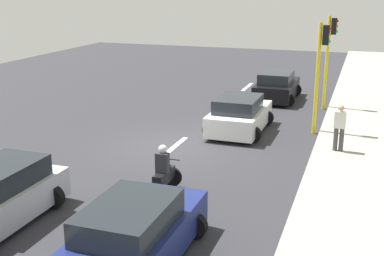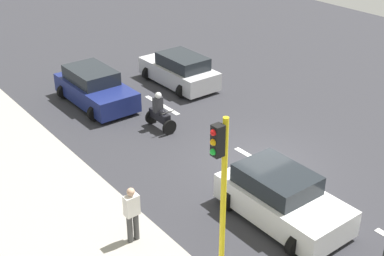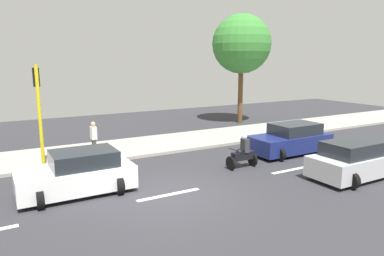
% 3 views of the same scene
% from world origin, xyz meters
% --- Properties ---
extents(ground_plane, '(40.00, 60.00, 0.10)m').
position_xyz_m(ground_plane, '(0.00, 0.00, -0.05)').
color(ground_plane, '#2D2D33').
extents(sidewalk, '(4.00, 60.00, 0.15)m').
position_xyz_m(sidewalk, '(7.00, 0.00, 0.07)').
color(sidewalk, '#9E998E').
rests_on(sidewalk, ground).
extents(lane_stripe_far_north, '(0.20, 2.40, 0.01)m').
position_xyz_m(lane_stripe_far_north, '(0.00, -12.00, 0.01)').
color(lane_stripe_far_north, white).
rests_on(lane_stripe_far_north, ground).
extents(lane_stripe_north, '(0.20, 2.40, 0.01)m').
position_xyz_m(lane_stripe_north, '(0.00, -6.00, 0.01)').
color(lane_stripe_north, white).
rests_on(lane_stripe_north, ground).
extents(lane_stripe_mid, '(0.20, 2.40, 0.01)m').
position_xyz_m(lane_stripe_mid, '(0.00, 0.00, 0.01)').
color(lane_stripe_mid, white).
rests_on(lane_stripe_mid, ground).
extents(car_silver, '(2.21, 4.14, 1.52)m').
position_xyz_m(car_silver, '(-1.99, -7.39, 0.71)').
color(car_silver, '#B7B7BC').
rests_on(car_silver, ground).
extents(car_white, '(2.36, 3.95, 1.52)m').
position_xyz_m(car_white, '(1.81, 2.71, 0.71)').
color(car_white, white).
rests_on(car_white, ground).
extents(car_dark_blue, '(2.31, 4.27, 1.52)m').
position_xyz_m(car_dark_blue, '(2.15, -7.93, 0.71)').
color(car_dark_blue, navy).
rests_on(car_dark_blue, ground).
extents(motorcycle, '(0.60, 1.30, 1.53)m').
position_xyz_m(motorcycle, '(1.30, -4.23, 0.64)').
color(motorcycle, black).
rests_on(motorcycle, ground).
extents(pedestrian_near_signal, '(0.40, 0.24, 1.69)m').
position_xyz_m(pedestrian_near_signal, '(5.85, 1.08, 1.06)').
color(pedestrian_near_signal, '#3F3F3F').
rests_on(pedestrian_near_signal, sidewalk).
extents(traffic_light_midblock, '(0.49, 0.24, 4.50)m').
position_xyz_m(traffic_light_midblock, '(4.85, 3.48, 2.93)').
color(traffic_light_midblock, yellow).
rests_on(traffic_light_midblock, ground).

